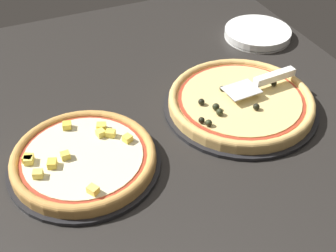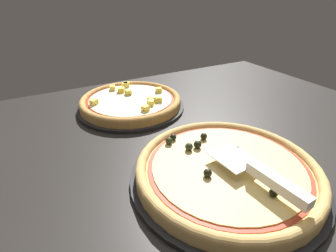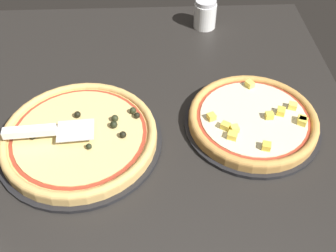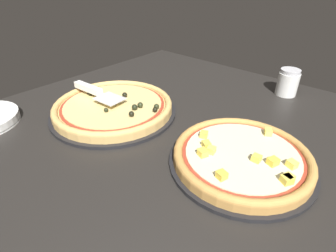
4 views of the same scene
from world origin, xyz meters
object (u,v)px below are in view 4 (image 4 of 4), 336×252
object	(u,v)px
parmesan_shaker	(288,82)
serving_spatula	(92,90)
pizza_front	(113,106)
pizza_back	(242,156)

from	to	relation	value
parmesan_shaker	serving_spatula	bearing A→B (deg)	-39.97
pizza_front	pizza_back	distance (cm)	43.59
pizza_front	serving_spatula	size ratio (longest dim) A/B	1.79
serving_spatula	parmesan_shaker	size ratio (longest dim) A/B	2.19
pizza_back	serving_spatula	world-z (taller)	serving_spatula
parmesan_shaker	pizza_front	bearing A→B (deg)	-34.84
pizza_front	parmesan_shaker	distance (cm)	63.42
pizza_front	parmesan_shaker	bearing A→B (deg)	145.16
pizza_back	serving_spatula	xyz separation A→B (cm)	(5.61, -51.98, 3.65)
pizza_back	parmesan_shaker	distance (cm)	48.42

